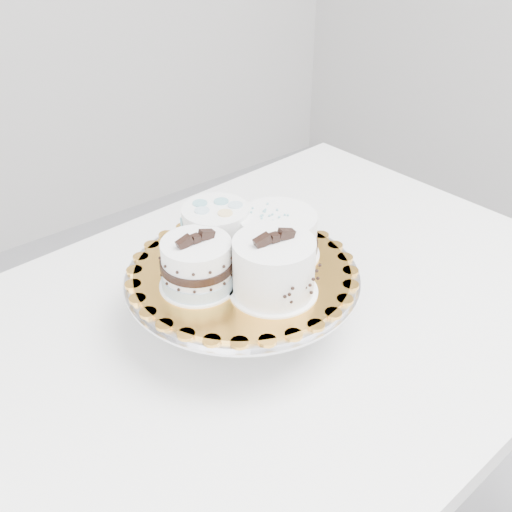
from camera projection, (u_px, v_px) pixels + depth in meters
table at (255, 360)px, 1.03m from camera, size 1.21×0.86×0.75m
cake_stand at (243, 288)px, 0.95m from camera, size 0.34×0.34×0.09m
cake_board at (242, 271)px, 0.93m from camera, size 0.34×0.34×0.00m
cake_swirl at (274, 268)px, 0.87m from camera, size 0.13×0.13×0.10m
cake_banded at (197, 266)px, 0.88m from camera, size 0.11×0.11×0.09m
cake_dots at (216, 229)px, 0.95m from camera, size 0.13×0.13×0.07m
cake_ribbon at (278, 236)px, 0.95m from camera, size 0.14×0.13×0.07m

